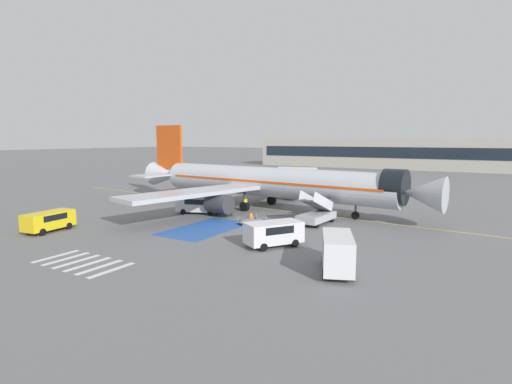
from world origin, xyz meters
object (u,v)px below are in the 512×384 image
at_px(service_van_2, 199,204).
at_px(baggage_cart, 252,222).
at_px(service_van_3, 49,220).
at_px(terminal_building, 385,153).
at_px(service_van_1, 338,251).
at_px(boarding_stairs_forward, 317,215).
at_px(traffic_cone_0, 289,230).
at_px(airliner, 264,182).
at_px(ground_crew_3, 245,203).
at_px(ground_crew_0, 185,195).
at_px(fuel_tanker, 301,177).
at_px(ground_crew_1, 214,200).
at_px(service_van_0, 274,232).
at_px(traffic_cone_2, 331,231).
at_px(ground_crew_2, 231,206).
at_px(traffic_cone_1, 251,215).

relative_size(service_van_2, baggage_cart, 1.82).
height_order(service_van_3, terminal_building, terminal_building).
bearing_deg(service_van_1, service_van_3, -16.60).
relative_size(boarding_stairs_forward, traffic_cone_0, 8.09).
xyz_separation_m(airliner, traffic_cone_0, (8.47, -10.39, -2.92)).
bearing_deg(ground_crew_3, ground_crew_0, -73.99).
height_order(baggage_cart, terminal_building, terminal_building).
height_order(fuel_tanker, ground_crew_0, fuel_tanker).
bearing_deg(service_van_1, ground_crew_1, -58.09).
distance_m(boarding_stairs_forward, baggage_cart, 6.50).
xyz_separation_m(boarding_stairs_forward, traffic_cone_0, (-0.46, -5.31, -0.60)).
xyz_separation_m(airliner, ground_crew_0, (-11.07, -1.87, -2.16)).
xyz_separation_m(service_van_0, traffic_cone_2, (2.38, 6.39, -0.92)).
relative_size(fuel_tanker, ground_crew_1, 6.14).
xyz_separation_m(baggage_cart, ground_crew_0, (-14.56, 6.70, 0.83)).
height_order(airliner, service_van_3, airliner).
xyz_separation_m(ground_crew_3, terminal_building, (-3.03, 81.14, 3.34)).
height_order(boarding_stairs_forward, traffic_cone_2, boarding_stairs_forward).
relative_size(ground_crew_0, traffic_cone_0, 2.81).
bearing_deg(ground_crew_0, ground_crew_1, 120.63).
bearing_deg(ground_crew_0, airliner, 141.07).
distance_m(fuel_tanker, ground_crew_2, 27.26).
height_order(service_van_0, ground_crew_3, service_van_0).
distance_m(ground_crew_0, ground_crew_3, 10.14).
xyz_separation_m(ground_crew_0, traffic_cone_2, (22.77, -6.51, -0.83)).
xyz_separation_m(service_van_1, ground_crew_0, (-26.81, 16.26, -0.33)).
xyz_separation_m(ground_crew_0, ground_crew_2, (10.45, -4.32, 0.01)).
distance_m(baggage_cart, ground_crew_3, 7.31).
height_order(ground_crew_0, ground_crew_1, ground_crew_0).
height_order(baggage_cart, traffic_cone_1, baggage_cart).
height_order(airliner, service_van_2, airliner).
bearing_deg(traffic_cone_1, ground_crew_3, 130.73).
relative_size(baggage_cart, traffic_cone_2, 5.68).
distance_m(traffic_cone_1, terminal_building, 84.63).
xyz_separation_m(service_van_1, ground_crew_1, (-21.27, 15.19, -0.39)).
xyz_separation_m(traffic_cone_0, traffic_cone_1, (-6.68, 4.37, 0.01)).
bearing_deg(airliner, traffic_cone_0, 43.93).
bearing_deg(ground_crew_3, traffic_cone_0, 72.66).
xyz_separation_m(airliner, ground_crew_1, (-5.53, -2.93, -2.22)).
relative_size(traffic_cone_0, traffic_cone_1, 0.97).
relative_size(baggage_cart, terminal_building, 0.04).
bearing_deg(traffic_cone_0, traffic_cone_2, 32.04).
height_order(fuel_tanker, ground_crew_1, fuel_tanker).
distance_m(service_van_2, traffic_cone_1, 6.45).
bearing_deg(ground_crew_1, boarding_stairs_forward, 43.56).
xyz_separation_m(service_van_0, service_van_1, (6.43, -3.36, 0.24)).
bearing_deg(fuel_tanker, ground_crew_1, -11.47).
height_order(service_van_3, traffic_cone_0, service_van_3).
bearing_deg(service_van_1, service_van_0, -50.14).
relative_size(service_van_3, traffic_cone_2, 8.98).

